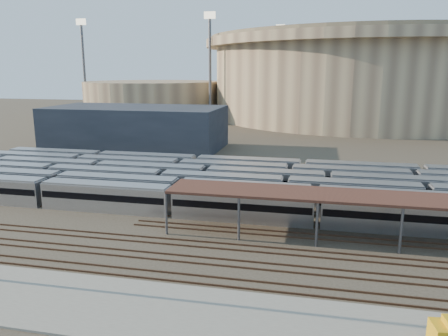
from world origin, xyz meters
name	(u,v)px	position (x,y,z in m)	size (l,w,h in m)	color
ground	(231,244)	(0.00, 0.00, 0.00)	(420.00, 420.00, 0.00)	#383026
apron	(133,309)	(-5.00, -15.00, 0.10)	(50.00, 9.00, 0.20)	gray
subway_trains	(284,187)	(4.23, 18.50, 1.80)	(129.48, 23.90, 3.60)	silver
inspection_shed	(442,203)	(22.00, 4.00, 4.98)	(60.30, 6.00, 5.30)	#535257
empty_tracks	(221,262)	(0.00, -5.00, 0.09)	(170.00, 9.62, 0.18)	#4C3323
stadium	(363,76)	(25.00, 140.00, 16.47)	(124.00, 124.00, 32.50)	tan
secondary_arena	(153,98)	(-60.00, 130.00, 7.00)	(56.00, 56.00, 14.00)	tan
service_building	(136,127)	(-35.00, 55.00, 5.00)	(42.00, 20.00, 10.00)	#1E232D
floodlight_0	(210,64)	(-30.00, 110.00, 20.65)	(4.00, 1.00, 38.40)	#535257
floodlight_1	(84,65)	(-85.00, 120.00, 20.65)	(4.00, 1.00, 38.40)	#535257
floodlight_3	(280,65)	(-10.00, 160.00, 20.65)	(4.00, 1.00, 38.40)	#535257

